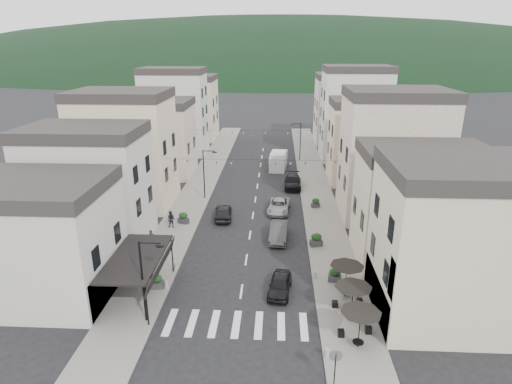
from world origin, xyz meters
TOP-DOWN VIEW (x-y plane):
  - ground at (0.00, 0.00)m, footprint 700.00×700.00m
  - sidewalk_left at (-7.50, 32.00)m, footprint 4.00×76.00m
  - sidewalk_right at (7.50, 32.00)m, footprint 4.00×76.00m
  - hill_backdrop at (0.00, 300.00)m, footprint 640.00×360.00m
  - boutique_building at (-15.50, 5.00)m, footprint 12.00×8.00m
  - bistro_building at (14.50, 4.00)m, footprint 10.00×8.00m
  - boutique_awning at (-7.25, 5.00)m, footprint 3.77×7.50m
  - buildings_row_left at (-14.50, 37.75)m, footprint 10.20×54.16m
  - buildings_row_right at (14.50, 36.59)m, footprint 10.20×54.16m
  - cafe_terrace at (7.70, 2.80)m, footprint 2.50×8.10m
  - streetlamp_left_near at (-5.82, 2.00)m, footprint 1.70×0.56m
  - streetlamp_left_far at (-5.82, 26.00)m, footprint 1.70×0.56m
  - streetlamp_right_far at (5.82, 44.00)m, footprint 1.70×0.56m
  - traffic_sign at (5.80, -3.50)m, footprint 0.70×0.07m
  - bollards at (0.00, 5.50)m, footprint 11.66×10.26m
  - bunting_near at (0.00, 22.00)m, footprint 19.00×0.28m
  - bunting_far at (0.00, 38.00)m, footprint 19.00×0.28m
  - parked_car_a at (2.91, 6.00)m, footprint 2.04×4.07m
  - parked_car_b at (2.80, 15.23)m, footprint 1.91×4.73m
  - parked_car_c at (2.80, 22.27)m, footprint 2.69×5.04m
  - parked_car_d at (4.60, 30.80)m, footprint 2.22×5.24m
  - parked_car_e at (-3.10, 20.01)m, footprint 2.19×4.55m
  - delivery_van at (2.70, 39.32)m, footprint 2.71×5.66m
  - pedestrian_a at (-8.77, 12.78)m, footprint 0.70×0.58m
  - pedestrian_b at (-8.01, 17.09)m, footprint 0.98×0.83m
  - planter_la at (-6.47, 5.96)m, footprint 1.15×0.76m
  - planter_lb at (-7.04, 18.31)m, footprint 1.20×0.91m
  - planter_ra at (7.20, 7.65)m, footprint 1.09×0.69m
  - planter_rb at (6.25, 13.78)m, footprint 1.23×0.87m
  - planter_rc at (6.97, 23.56)m, footprint 1.08×0.85m

SIDE VIEW (x-z plane):
  - ground at x=0.00m, z-range 0.00..0.00m
  - hill_backdrop at x=0.00m, z-range -35.00..35.00m
  - sidewalk_left at x=-7.50m, z-range 0.00..0.12m
  - sidewalk_right at x=7.50m, z-range 0.00..0.12m
  - bollards at x=0.00m, z-range 0.12..0.72m
  - planter_rc at x=6.97m, z-range 0.10..1.17m
  - parked_car_a at x=2.91m, z-range 0.00..1.33m
  - parked_car_c at x=2.80m, z-range 0.00..1.35m
  - planter_ra at x=7.20m, z-range 0.10..1.25m
  - planter_la at x=-6.47m, z-range 0.10..1.30m
  - planter_lb at x=-7.04m, z-range 0.10..1.30m
  - planter_rb at x=6.25m, z-range 0.10..1.34m
  - parked_car_e at x=-3.10m, z-range 0.00..1.50m
  - parked_car_d at x=4.60m, z-range 0.00..1.51m
  - parked_car_b at x=2.80m, z-range 0.00..1.53m
  - pedestrian_a at x=-8.77m, z-range 0.12..1.76m
  - pedestrian_b at x=-8.01m, z-range 0.12..1.91m
  - delivery_van at x=2.70m, z-range -0.02..2.59m
  - traffic_sign at x=5.80m, z-range 0.58..3.28m
  - cafe_terrace at x=7.70m, z-range 1.09..3.62m
  - boutique_awning at x=-7.25m, z-range 1.48..4.75m
  - streetlamp_left_near at x=-5.82m, z-range 0.70..6.70m
  - streetlamp_left_far at x=-5.82m, z-range 0.70..6.70m
  - streetlamp_right_far at x=5.82m, z-range 0.70..6.70m
  - boutique_building at x=-15.50m, z-range 0.00..8.00m
  - bistro_building at x=14.50m, z-range 0.00..10.00m
  - bunting_near at x=0.00m, z-range 5.34..5.96m
  - bunting_far at x=0.00m, z-range 5.34..5.96m
  - buildings_row_left at x=-14.50m, z-range -0.88..13.12m
  - buildings_row_right at x=14.50m, z-range -0.93..13.57m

